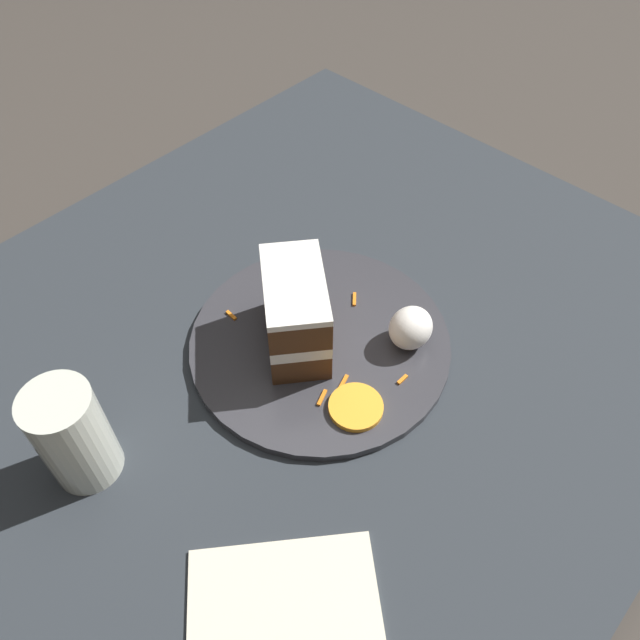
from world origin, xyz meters
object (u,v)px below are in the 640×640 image
plate (320,342)px  orange_garnish (356,407)px  cake_slice (297,313)px  cream_dollop (411,328)px  drinking_glass (76,440)px

plate → orange_garnish: orange_garnish is taller
cake_slice → cream_dollop: size_ratio=2.55×
cake_slice → drinking_glass: (-0.26, 0.05, -0.01)m
cake_slice → cream_dollop: 0.13m
plate → cream_dollop: 0.11m
cream_dollop → drinking_glass: bearing=157.5°
cream_dollop → orange_garnish: bearing=-172.0°
cake_slice → drinking_glass: 0.26m
cream_dollop → plate: bearing=131.4°
plate → orange_garnish: 0.10m
orange_garnish → drinking_glass: size_ratio=0.49×
plate → cream_dollop: bearing=-48.6°
cream_dollop → drinking_glass: size_ratio=0.44×
cake_slice → orange_garnish: size_ratio=2.29×
cake_slice → orange_garnish: bearing=117.2°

